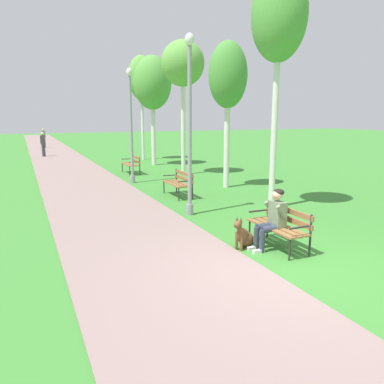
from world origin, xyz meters
name	(u,v)px	position (x,y,z in m)	size (l,w,h in m)	color
ground_plane	(291,271)	(0.00, 0.00, 0.00)	(120.00, 120.00, 0.00)	#3D8433
paved_path	(54,154)	(-2.02, 24.00, 0.02)	(3.29, 60.00, 0.04)	gray
park_bench_near	(281,223)	(0.59, 1.09, 0.51)	(0.55, 1.50, 0.85)	olive
park_bench_mid	(179,181)	(0.62, 6.67, 0.51)	(0.55, 1.50, 0.85)	olive
park_bench_far	(132,163)	(0.56, 12.40, 0.51)	(0.55, 1.50, 0.85)	olive
person_seated_on_near_bench	(273,217)	(0.38, 1.09, 0.68)	(0.74, 0.49, 1.25)	#33384C
dog_brown	(244,236)	(-0.13, 1.36, 0.26)	(0.77, 0.48, 0.71)	brown
lamp_post_near	(190,125)	(-0.04, 4.29, 2.46)	(0.24, 0.24, 4.76)	gray
lamp_post_mid	(131,125)	(-0.10, 9.90, 2.34)	(0.24, 0.24, 4.53)	gray
birch_tree_second	(279,18)	(2.47, 3.98, 5.29)	(1.47, 1.61, 6.61)	silver
birch_tree_third	(228,77)	(2.90, 7.45, 4.08)	(1.46, 1.30, 5.36)	silver
birch_tree_fourth	(183,65)	(2.68, 11.14, 4.94)	(1.94, 1.88, 6.00)	silver
birch_tree_fifth	(152,83)	(2.54, 15.01, 4.41)	(2.05, 2.05, 5.88)	silver
birch_tree_sixth	(141,79)	(2.82, 17.90, 4.92)	(1.62, 1.38, 6.30)	silver
pedestrian_distant	(43,144)	(-2.82, 22.10, 0.84)	(0.32, 0.22, 1.65)	#383842
pedestrian_further_distant	(44,138)	(-2.34, 29.99, 0.84)	(0.32, 0.22, 1.65)	#383842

